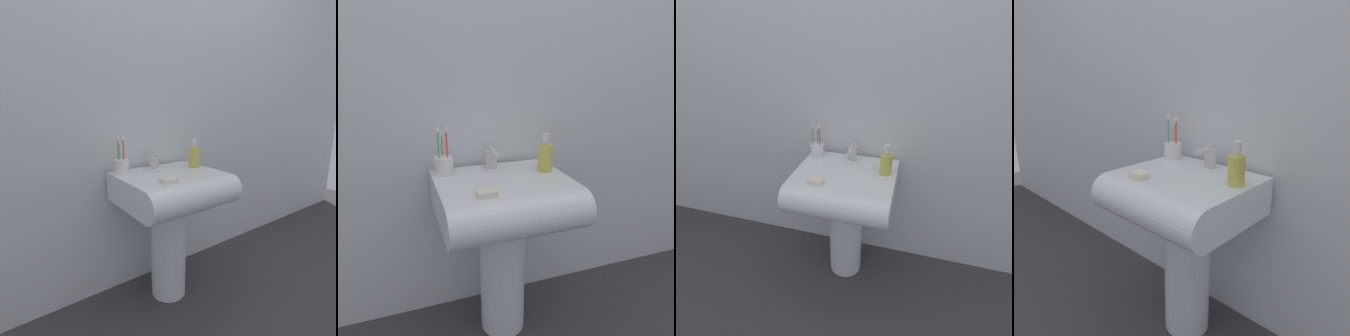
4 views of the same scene
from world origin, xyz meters
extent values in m
plane|color=#38383D|center=(0.00, 0.00, 0.00)|extent=(6.00, 6.00, 0.00)
cube|color=silver|center=(0.00, 0.25, 1.20)|extent=(5.00, 0.05, 2.40)
cylinder|color=white|center=(0.00, 0.00, 0.30)|extent=(0.21, 0.21, 0.59)
cube|color=white|center=(0.00, 0.00, 0.67)|extent=(0.55, 0.42, 0.16)
cylinder|color=white|center=(0.00, -0.21, 0.67)|extent=(0.55, 0.16, 0.16)
cylinder|color=silver|center=(0.00, 0.15, 0.79)|extent=(0.05, 0.05, 0.08)
cylinder|color=silver|center=(0.00, 0.10, 0.83)|extent=(0.02, 0.10, 0.02)
cube|color=silver|center=(0.00, 0.15, 0.85)|extent=(0.01, 0.06, 0.01)
cylinder|color=white|center=(-0.22, 0.14, 0.79)|extent=(0.08, 0.08, 0.08)
cylinder|color=#3FB266|center=(-0.24, 0.13, 0.85)|extent=(0.01, 0.01, 0.17)
cube|color=white|center=(-0.24, 0.13, 0.95)|extent=(0.01, 0.01, 0.02)
cylinder|color=#D83F4C|center=(-0.20, 0.14, 0.85)|extent=(0.01, 0.01, 0.17)
cube|color=white|center=(-0.20, 0.14, 0.94)|extent=(0.01, 0.01, 0.02)
cylinder|color=orange|center=(-0.22, 0.15, 0.84)|extent=(0.01, 0.01, 0.15)
cube|color=white|center=(-0.22, 0.15, 0.92)|extent=(0.01, 0.01, 0.02)
cylinder|color=gold|center=(0.21, 0.03, 0.81)|extent=(0.06, 0.06, 0.12)
cylinder|color=silver|center=(0.21, 0.03, 0.87)|extent=(0.02, 0.02, 0.01)
cylinder|color=silver|center=(0.21, 0.03, 0.90)|extent=(0.03, 0.03, 0.04)
cube|color=silver|center=(-0.11, -0.16, 0.76)|extent=(0.07, 0.05, 0.02)
camera|label=1|loc=(-0.81, -1.14, 1.10)|focal=28.00mm
camera|label=2|loc=(-0.41, -1.22, 1.22)|focal=35.00mm
camera|label=3|loc=(0.33, -1.21, 1.48)|focal=28.00mm
camera|label=4|loc=(0.85, -0.95, 1.18)|focal=35.00mm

